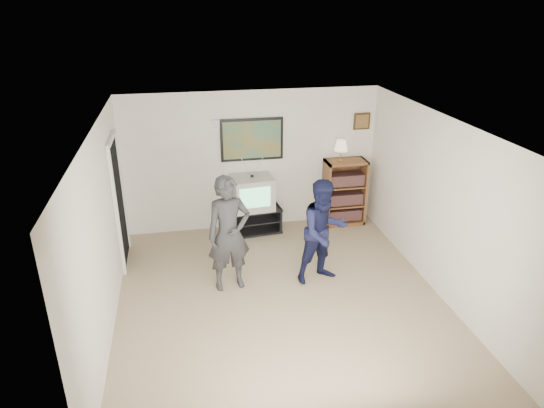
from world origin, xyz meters
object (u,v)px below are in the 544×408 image
object	(u,v)px
media_stand	(254,219)
bookshelf	(344,192)
crt_television	(252,192)
person_tall	(229,234)
person_short	(324,232)

from	to	relation	value
media_stand	bookshelf	bearing A→B (deg)	-4.01
crt_television	person_tall	world-z (taller)	person_tall
bookshelf	person_tall	size ratio (longest dim) A/B	0.71
crt_television	person_short	bearing A→B (deg)	-71.93
media_stand	person_tall	xyz separation A→B (m)	(-0.63, -1.73, 0.63)
media_stand	person_short	bearing A→B (deg)	-73.38
media_stand	bookshelf	distance (m)	1.74
crt_television	person_tall	size ratio (longest dim) A/B	0.40
bookshelf	person_short	world-z (taller)	person_short
crt_television	person_tall	distance (m)	1.84
crt_television	person_short	size ratio (longest dim) A/B	0.44
crt_television	bookshelf	bearing A→B (deg)	-3.25
bookshelf	person_tall	distance (m)	2.95
media_stand	person_tall	distance (m)	1.95
bookshelf	person_tall	xyz separation A→B (m)	(-2.33, -1.78, 0.25)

